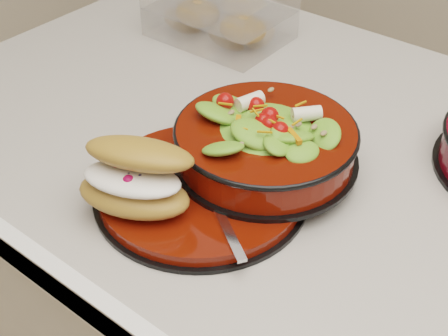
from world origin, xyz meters
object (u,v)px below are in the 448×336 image
Objects in this scene: salad_bowl at (266,137)px; croissant at (136,178)px; pastry_box at (220,12)px; fork at (219,211)px; dinner_plate at (201,189)px.

salad_bowl reaches higher than croissant.
croissant is 0.48m from pastry_box.
pastry_box is at bearing 137.33° from salad_bowl.
pastry_box is (-0.31, 0.38, 0.02)m from fork.
salad_bowl is 1.56× the size of croissant.
croissant reaches higher than fork.
croissant is 1.11× the size of fork.
salad_bowl is 0.40m from pastry_box.
dinner_plate is 0.09m from croissant.
salad_bowl is 1.04× the size of pastry_box.
fork is at bearing 7.11° from croissant.
pastry_box reaches higher than dinner_plate.
fork is at bearing -81.67° from salad_bowl.
dinner_plate is 0.10m from salad_bowl.
dinner_plate is 1.17× the size of pastry_box.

